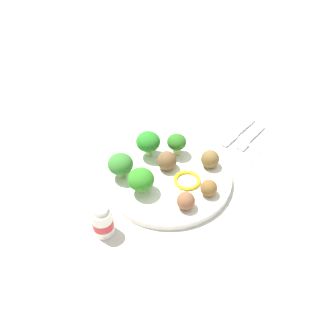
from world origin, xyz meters
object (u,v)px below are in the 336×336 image
Objects in this scene: broccoli_floret_front_right at (141,180)px; fork at (250,138)px; plate at (168,177)px; broccoli_floret_near_rim at (148,142)px; broccoli_floret_front_left at (177,143)px; napkin at (245,136)px; meatball_back_left at (186,201)px; meatball_center at (167,161)px; broccoli_floret_back_right at (120,164)px; meatball_front_right at (209,188)px; pepper_ring_center at (187,180)px; yogurt_bottle at (103,222)px; knife at (238,133)px; meatball_near_rim at (210,159)px.

broccoli_floret_front_right is 0.32m from fork.
broccoli_floret_near_rim reaches higher than plate.
broccoli_floret_front_left reaches higher than napkin.
meatball_center reaches higher than meatball_back_left.
broccoli_floret_back_right is at bearing -90.99° from broccoli_floret_front_right.
pepper_ring_center is at bearing -86.79° from meatball_front_right.
broccoli_floret_front_left is 0.26m from yogurt_bottle.
plate is at bearing -177.17° from yogurt_bottle.
pepper_ring_center is (0.00, -0.06, -0.01)m from meatball_front_right.
broccoli_floret_front_left is 0.20m from napkin.
fork is 1.72× the size of yogurt_bottle.
broccoli_floret_back_right is at bearing -62.36° from meatball_front_right.
pepper_ring_center is at bearing 56.93° from broccoli_floret_front_left.
broccoli_floret_near_rim is at bearing -25.72° from napkin.
knife is (-0.22, 0.09, -0.05)m from broccoli_floret_near_rim.
yogurt_bottle reaches higher than napkin.
meatball_back_left is 0.63× the size of pepper_ring_center.
broccoli_floret_near_rim is 1.69× the size of meatball_back_left.
broccoli_floret_front_right reaches higher than plate.
broccoli_floret_back_right reaches higher than yogurt_bottle.
plate is 2.32× the size of fork.
plate is at bearing -3.99° from knife.
broccoli_floret_front_right is at bearing -49.52° from meatball_front_right.
plate is 4.94× the size of broccoli_floret_front_right.
broccoli_floret_near_rim is 0.26m from fork.
fork is 0.04m from knife.
broccoli_floret_front_left is at bearing -170.32° from yogurt_bottle.
broccoli_floret_back_right is (0.07, -0.07, 0.04)m from plate.
meatball_center reaches higher than knife.
knife is (-0.31, 0.02, -0.04)m from broccoli_floret_front_right.
napkin is (-0.23, 0.05, -0.04)m from meatball_center.
meatball_back_left is (0.11, 0.12, -0.02)m from broccoli_floret_front_left.
plate is 0.25m from fork.
broccoli_floret_back_right is at bearing -21.33° from fork.
broccoli_floret_front_right is at bearing -172.50° from yogurt_bottle.
broccoli_floret_front_left is 0.44× the size of fork.
knife is (-0.22, 0.03, -0.03)m from meatball_center.
broccoli_floret_near_rim reaches higher than pepper_ring_center.
broccoli_floret_back_right is 0.98× the size of pepper_ring_center.
broccoli_floret_back_right is 1.01× the size of broccoli_floret_front_right.
broccoli_floret_front_right is 0.33× the size of napkin.
pepper_ring_center is at bearing 6.92° from knife.
napkin is (-0.23, 0.11, -0.05)m from broccoli_floret_near_rim.
broccoli_floret_front_left is at bearing -20.24° from napkin.
pepper_ring_center is (-0.09, 0.11, -0.03)m from broccoli_floret_back_right.
broccoli_floret_front_right is (0.00, 0.06, -0.00)m from broccoli_floret_back_right.
broccoli_floret_near_rim reaches higher than meatball_center.
broccoli_floret_near_rim reaches higher than meatball_back_left.
meatball_back_left is 1.05× the size of meatball_front_right.
yogurt_bottle is at bearing -7.97° from meatball_near_rim.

